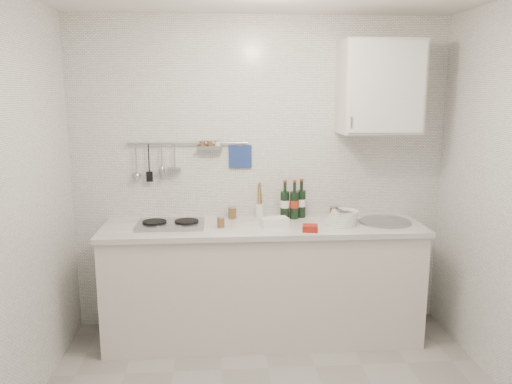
# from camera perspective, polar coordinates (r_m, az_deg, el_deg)

# --- Properties ---
(back_wall) EXTENTS (3.00, 0.02, 2.50)m
(back_wall) POSITION_cam_1_polar(r_m,az_deg,el_deg) (4.04, 0.47, 1.87)
(back_wall) COLOR silver
(back_wall) RESTS_ON floor
(counter) EXTENTS (2.44, 0.64, 0.96)m
(counter) POSITION_cam_1_polar(r_m,az_deg,el_deg) (3.97, 0.89, -10.54)
(counter) COLOR beige
(counter) RESTS_ON floor
(wall_rail) EXTENTS (0.98, 0.09, 0.34)m
(wall_rail) POSITION_cam_1_polar(r_m,az_deg,el_deg) (3.98, -8.10, 4.17)
(wall_rail) COLOR #93969B
(wall_rail) RESTS_ON back_wall
(wall_cabinet) EXTENTS (0.60, 0.38, 0.70)m
(wall_cabinet) POSITION_cam_1_polar(r_m,az_deg,el_deg) (3.99, 13.98, 11.52)
(wall_cabinet) COLOR beige
(wall_cabinet) RESTS_ON back_wall
(plate_stack_hob) EXTENTS (0.28, 0.28, 0.02)m
(plate_stack_hob) POSITION_cam_1_polar(r_m,az_deg,el_deg) (3.84, -11.51, -3.69)
(plate_stack_hob) COLOR #4658A0
(plate_stack_hob) RESTS_ON counter
(plate_stack_sink) EXTENTS (0.26, 0.25, 0.11)m
(plate_stack_sink) POSITION_cam_1_polar(r_m,az_deg,el_deg) (3.88, 9.88, -2.91)
(plate_stack_sink) COLOR white
(plate_stack_sink) RESTS_ON counter
(wine_bottles) EXTENTS (0.21, 0.12, 0.31)m
(wine_bottles) POSITION_cam_1_polar(r_m,az_deg,el_deg) (3.99, 4.32, -0.83)
(wine_bottles) COLOR black
(wine_bottles) RESTS_ON counter
(butter_dish) EXTENTS (0.23, 0.15, 0.06)m
(butter_dish) POSITION_cam_1_polar(r_m,az_deg,el_deg) (3.78, 2.08, -3.41)
(butter_dish) COLOR white
(butter_dish) RESTS_ON counter
(strawberry_punnet) EXTENTS (0.13, 0.13, 0.04)m
(strawberry_punnet) POSITION_cam_1_polar(r_m,az_deg,el_deg) (3.66, 6.21, -4.12)
(strawberry_punnet) COLOR #A61E12
(strawberry_punnet) RESTS_ON counter
(utensil_crock) EXTENTS (0.07, 0.07, 0.29)m
(utensil_crock) POSITION_cam_1_polar(r_m,az_deg,el_deg) (4.03, 0.43, -1.95)
(utensil_crock) COLOR white
(utensil_crock) RESTS_ON counter
(jar_a) EXTENTS (0.07, 0.07, 0.10)m
(jar_a) POSITION_cam_1_polar(r_m,az_deg,el_deg) (4.00, -2.73, -2.34)
(jar_a) COLOR brown
(jar_a) RESTS_ON counter
(jar_b) EXTENTS (0.07, 0.07, 0.09)m
(jar_b) POSITION_cam_1_polar(r_m,az_deg,el_deg) (4.08, 8.88, -2.25)
(jar_b) COLOR brown
(jar_b) RESTS_ON counter
(jar_c) EXTENTS (0.07, 0.07, 0.09)m
(jar_c) POSITION_cam_1_polar(r_m,az_deg,el_deg) (3.95, 9.31, -2.68)
(jar_c) COLOR brown
(jar_c) RESTS_ON counter
(jar_d) EXTENTS (0.06, 0.06, 0.08)m
(jar_d) POSITION_cam_1_polar(r_m,az_deg,el_deg) (3.74, -4.04, -3.41)
(jar_d) COLOR brown
(jar_d) RESTS_ON counter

